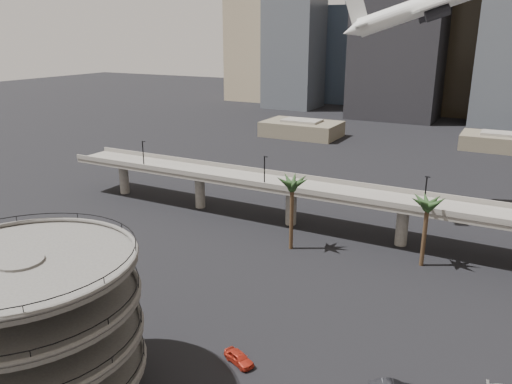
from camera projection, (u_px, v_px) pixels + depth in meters
The scene contains 7 objects.
parking_ramp at pixel (29, 319), 49.47m from camera, with size 22.20×22.20×17.35m.
overpass at pixel (345, 198), 93.96m from camera, with size 130.00×9.30×14.70m.
palm_trees at pixel (411, 204), 77.72m from camera, with size 42.40×10.40×14.00m.
low_buildings at pixel (448, 141), 165.58m from camera, with size 135.00×27.50×6.80m.
skyline at pixel (507, 7), 211.15m from camera, with size 269.00×86.00×130.33m.
airborne_jet at pixel (433, 4), 89.39m from camera, with size 32.16×29.49×13.89m.
car_a at pixel (239, 358), 58.22m from camera, with size 1.70×4.22×1.44m, color red.
Camera 1 is at (27.31, -31.57, 36.83)m, focal length 35.00 mm.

